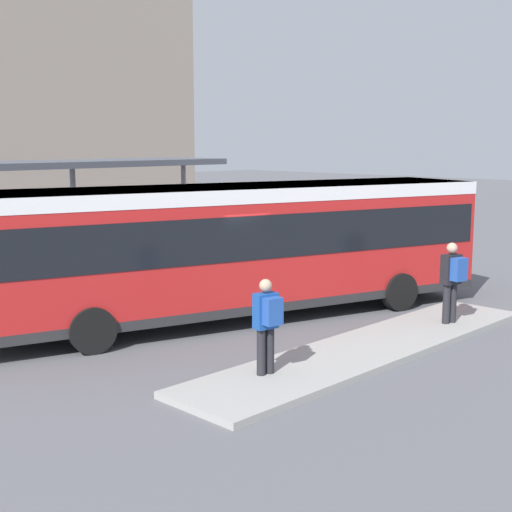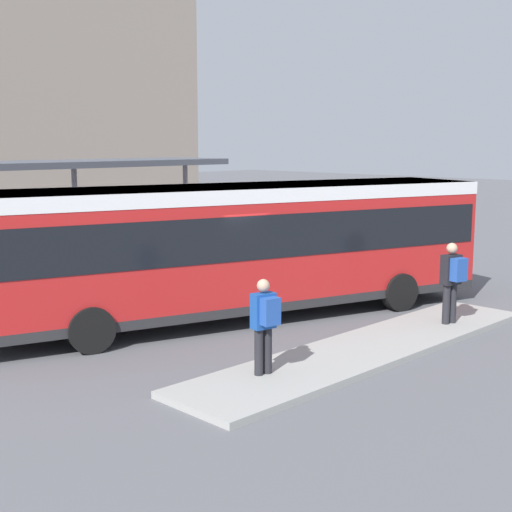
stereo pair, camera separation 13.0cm
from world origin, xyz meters
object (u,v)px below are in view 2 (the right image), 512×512
object	(u,v)px
city_bus	(238,241)
bicycle_red	(391,252)
pedestrian_waiting	(265,321)
bicycle_blue	(359,246)
bicycle_green	(377,247)
pedestrian_companion	(452,278)

from	to	relation	value
city_bus	bicycle_red	xyz separation A→B (m)	(8.83, 1.90, -1.43)
pedestrian_waiting	bicycle_blue	xyz separation A→B (m)	(11.81, 6.93, -0.70)
pedestrian_waiting	bicycle_red	xyz separation A→B (m)	(11.56, 5.42, -0.71)
bicycle_red	bicycle_green	bearing A→B (deg)	-10.00
pedestrian_companion	bicycle_red	world-z (taller)	pedestrian_companion
city_bus	pedestrian_waiting	distance (m)	4.51
pedestrian_companion	city_bus	bearing A→B (deg)	45.67
pedestrian_waiting	pedestrian_companion	bearing A→B (deg)	-84.12
city_bus	bicycle_green	size ratio (longest dim) A/B	6.96
pedestrian_companion	bicycle_green	world-z (taller)	pedestrian_companion
bicycle_red	pedestrian_waiting	bearing A→B (deg)	124.61
city_bus	bicycle_red	world-z (taller)	city_bus
city_bus	pedestrian_waiting	world-z (taller)	city_bus
pedestrian_waiting	pedestrian_companion	world-z (taller)	pedestrian_companion
city_bus	pedestrian_companion	bearing A→B (deg)	-40.68
bicycle_red	bicycle_blue	bearing A→B (deg)	0.09
bicycle_green	bicycle_blue	distance (m)	0.76
city_bus	pedestrian_companion	size ratio (longest dim) A/B	6.97
city_bus	bicycle_green	xyz separation A→B (m)	(9.10, 2.65, -1.39)
city_bus	bicycle_blue	bearing A→B (deg)	37.76
pedestrian_companion	bicycle_red	xyz separation A→B (m)	(6.33, 5.88, -0.78)
city_bus	bicycle_blue	distance (m)	9.80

